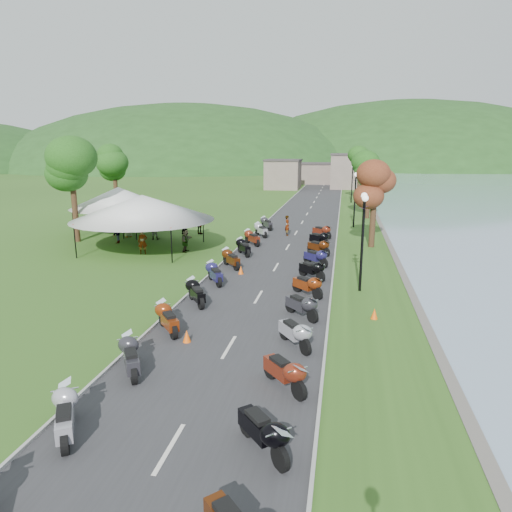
# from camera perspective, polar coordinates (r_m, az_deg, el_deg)

# --- Properties ---
(road) EXTENTS (7.00, 120.00, 0.02)m
(road) POSITION_cam_1_polar(r_m,az_deg,el_deg) (46.05, 5.80, 4.22)
(road) COLOR #333336
(road) RESTS_ON ground
(hills_backdrop) EXTENTS (360.00, 120.00, 76.00)m
(hills_backdrop) POSITION_cam_1_polar(r_m,az_deg,el_deg) (205.47, 9.94, 11.12)
(hills_backdrop) COLOR #285621
(hills_backdrop) RESTS_ON ground
(far_building) EXTENTS (18.00, 16.00, 5.00)m
(far_building) POSITION_cam_1_polar(r_m,az_deg,el_deg) (90.63, 7.19, 10.23)
(far_building) COLOR gray
(far_building) RESTS_ON ground
(moto_row_left) EXTENTS (2.60, 44.02, 1.10)m
(moto_row_left) POSITION_cam_1_polar(r_m,az_deg,el_deg) (21.87, -7.61, -4.65)
(moto_row_left) COLOR #331411
(moto_row_left) RESTS_ON ground
(moto_row_right) EXTENTS (2.60, 33.35, 1.10)m
(moto_row_right) POSITION_cam_1_polar(r_m,az_deg,el_deg) (23.08, 6.39, -3.65)
(moto_row_right) COLOR #331411
(moto_row_right) RESTS_ON ground
(vendor_tent_main) EXTENTS (6.84, 6.84, 4.00)m
(vendor_tent_main) POSITION_cam_1_polar(r_m,az_deg,el_deg) (34.13, -13.87, 4.09)
(vendor_tent_main) COLOR silver
(vendor_tent_main) RESTS_ON ground
(vendor_tent_side) EXTENTS (5.55, 5.55, 4.00)m
(vendor_tent_side) POSITION_cam_1_polar(r_m,az_deg,el_deg) (41.54, -16.68, 5.51)
(vendor_tent_side) COLOR silver
(vendor_tent_side) RESTS_ON ground
(tree_park_left) EXTENTS (3.50, 3.50, 9.71)m
(tree_park_left) POSITION_cam_1_polar(r_m,az_deg,el_deg) (38.48, -21.98, 8.80)
(tree_park_left) COLOR #29661C
(tree_park_left) RESTS_ON ground
(tree_lakeside) EXTENTS (2.58, 2.58, 7.16)m
(tree_lakeside) POSITION_cam_1_polar(r_m,az_deg,el_deg) (34.86, 14.53, 6.86)
(tree_lakeside) COLOR #29661C
(tree_lakeside) RESTS_ON ground
(pedestrian_a) EXTENTS (0.76, 0.67, 1.73)m
(pedestrian_a) POSITION_cam_1_polar(r_m,az_deg,el_deg) (33.06, -13.90, 0.26)
(pedestrian_a) COLOR slate
(pedestrian_a) RESTS_ON ground
(pedestrian_b) EXTENTS (0.85, 0.49, 1.71)m
(pedestrian_b) POSITION_cam_1_polar(r_m,az_deg,el_deg) (38.13, -12.54, 2.04)
(pedestrian_b) COLOR slate
(pedestrian_b) RESTS_ON ground
(pedestrian_c) EXTENTS (0.66, 1.27, 1.89)m
(pedestrian_c) POSITION_cam_1_polar(r_m,az_deg,el_deg) (37.38, -16.92, 1.56)
(pedestrian_c) COLOR slate
(pedestrian_c) RESTS_ON ground
(traffic_cone_near) EXTENTS (0.32, 0.32, 0.50)m
(traffic_cone_near) POSITION_cam_1_polar(r_m,az_deg,el_deg) (17.90, -8.65, -9.88)
(traffic_cone_near) COLOR #F2590C
(traffic_cone_near) RESTS_ON ground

